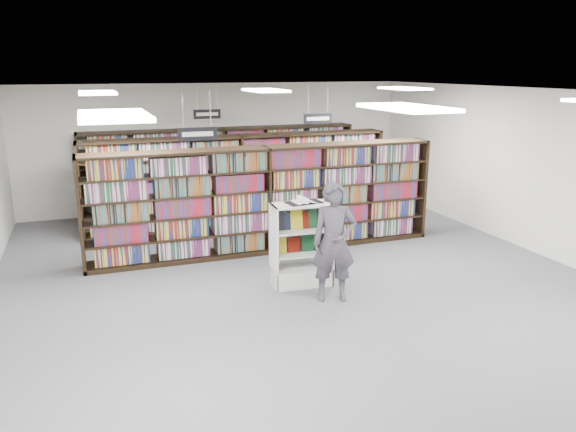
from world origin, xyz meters
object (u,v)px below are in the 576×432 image
object	(u,v)px
bookshelf_row_near	(266,200)
open_book	(303,201)
endcap_display	(301,256)
shopper	(334,242)

from	to	relation	value
bookshelf_row_near	open_book	xyz separation A→B (m)	(0.04, -1.90, 0.40)
endcap_display	open_book	world-z (taller)	open_book
endcap_display	shopper	distance (m)	0.96
shopper	endcap_display	bearing A→B (deg)	123.00
open_book	shopper	world-z (taller)	shopper
endcap_display	bookshelf_row_near	bearing A→B (deg)	93.71
open_book	shopper	size ratio (longest dim) A/B	0.32
open_book	shopper	distance (m)	0.96
bookshelf_row_near	endcap_display	world-z (taller)	bookshelf_row_near
bookshelf_row_near	shopper	size ratio (longest dim) A/B	3.70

